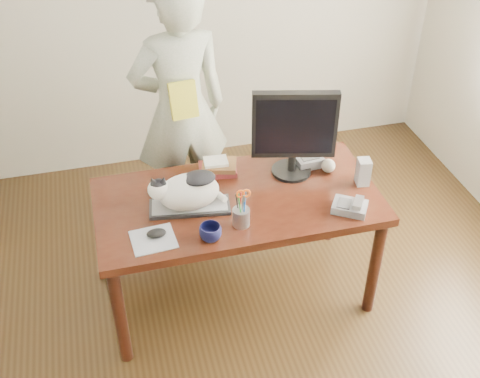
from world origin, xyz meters
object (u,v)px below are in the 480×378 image
calculator (306,157)px  person (180,110)px  coffee_mug (210,233)px  phone (351,206)px  baseball (328,166)px  mouse (156,233)px  pen_cup (241,215)px  desk (235,210)px  keyboard (190,207)px  book_stack (218,167)px  cat (186,191)px  speaker (363,172)px  monitor (294,130)px

calculator → person: (-0.67, 0.57, 0.10)m
coffee_mug → phone: bearing=3.0°
baseball → coffee_mug: bearing=-152.6°
mouse → baseball: bearing=12.7°
coffee_mug → calculator: size_ratio=0.50×
phone → pen_cup: bearing=-150.4°
desk → coffee_mug: bearing=-120.2°
keyboard → pen_cup: 0.32m
phone → book_stack: (-0.62, 0.54, 0.01)m
keyboard → cat: bearing=-171.6°
speaker → book_stack: (-0.78, 0.32, -0.04)m
desk → calculator: size_ratio=7.00×
keyboard → speaker: bearing=7.2°
mouse → book_stack: (0.44, 0.49, 0.01)m
pen_cup → person: bearing=97.4°
cat → coffee_mug: cat is taller
calculator → person: size_ratio=0.13×
keyboard → coffee_mug: 0.29m
coffee_mug → phone: (0.79, 0.04, -0.02)m
cat → speaker: 1.03m
cat → book_stack: bearing=59.5°
cat → coffee_mug: bearing=-67.4°
mouse → keyboard: bearing=37.3°
speaker → baseball: bearing=142.0°
desk → coffee_mug: 0.48m
pen_cup → phone: pen_cup is taller
monitor → baseball: monitor is taller
monitor → baseball: bearing=6.2°
keyboard → mouse: (-0.21, -0.19, 0.01)m
coffee_mug → baseball: bearing=27.4°
keyboard → pen_cup: size_ratio=1.98×
keyboard → desk: bearing=28.7°
desk → keyboard: 0.34m
pen_cup → speaker: bearing=13.4°
book_stack → calculator: bearing=8.4°
pen_cup → speaker: pen_cup is taller
coffee_mug → phone: 0.79m
desk → coffee_mug: (-0.22, -0.38, 0.19)m
mouse → coffee_mug: bearing=-23.0°
monitor → coffee_mug: 0.78m
pen_cup → book_stack: 0.51m
pen_cup → mouse: size_ratio=2.18×
mouse → person: (0.31, 1.04, 0.11)m
coffee_mug → speaker: size_ratio=0.71×
mouse → calculator: bearing=21.2°
desk → phone: phone is taller
speaker → person: (-0.91, 0.87, 0.05)m
calculator → desk: bearing=-166.1°
speaker → book_stack: bearing=166.9°
mouse → calculator: 1.09m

